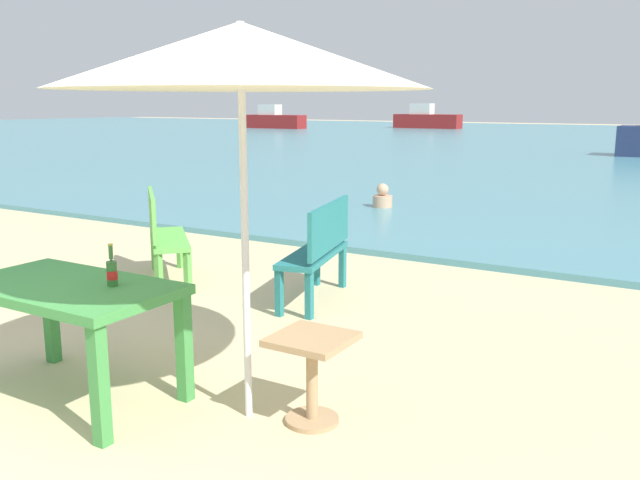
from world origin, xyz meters
name	(u,v)px	position (x,y,z in m)	size (l,w,h in m)	color
ground_plane	(87,440)	(0.00, 0.00, 0.00)	(120.00, 120.00, 0.00)	beige
picnic_table_green	(68,300)	(-0.52, 0.35, 0.65)	(1.40, 0.80, 0.76)	#3D8C42
beer_bottle_amber	(112,271)	(-0.23, 0.46, 0.85)	(0.07, 0.07, 0.26)	#2D662D
patio_umbrella	(241,56)	(0.60, 0.72, 2.12)	(2.10, 2.10, 2.30)	silver
side_table_wood	(312,366)	(0.98, 0.84, 0.35)	(0.44, 0.44, 0.54)	tan
bench_teal_center	(320,246)	(-0.26, 3.01, 0.54)	(0.63, 1.25, 0.95)	#237275
bench_green_left	(162,231)	(-2.07, 2.80, 0.54)	(1.12, 1.09, 0.95)	#60B24C
swimmer_person	(382,198)	(-2.11, 8.20, 0.24)	(0.34, 0.34, 0.41)	tan
boat_cargo_ship	(427,119)	(-15.07, 42.05, 0.68)	(4.60, 1.26, 1.67)	maroon
boat_ferry	(274,120)	(-24.04, 36.60, 0.66)	(4.41, 1.20, 1.60)	maroon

